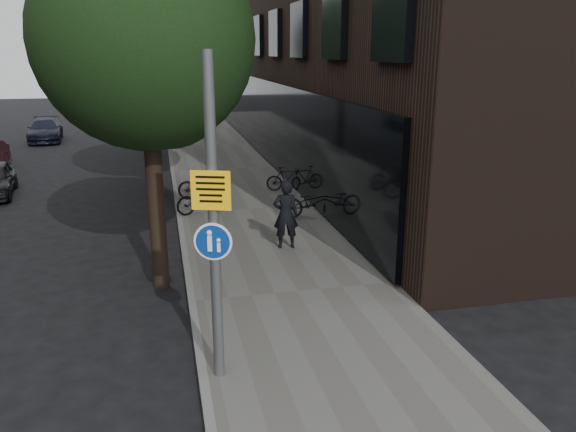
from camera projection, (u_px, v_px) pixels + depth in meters
name	position (u px, v px, depth m)	size (l,w,h in m)	color
ground	(332.00, 383.00, 8.93)	(120.00, 120.00, 0.00)	black
sidewalk	(249.00, 211.00, 18.32)	(4.50, 60.00, 0.12)	#5E5C57
curb_edge	(179.00, 215.00, 17.83)	(0.15, 60.00, 0.13)	slate
street_tree_near	(149.00, 49.00, 11.28)	(4.40, 4.40, 7.50)	black
street_tree_mid	(151.00, 50.00, 19.22)	(5.00, 5.00, 7.80)	black
street_tree_far	(152.00, 50.00, 27.64)	(5.00, 5.00, 7.80)	black
signpost	(214.00, 224.00, 8.26)	(0.56, 0.21, 4.99)	#595B5E
pedestrian	(286.00, 214.00, 14.50)	(0.65, 0.43, 1.79)	black
parked_bike_facade_near	(313.00, 202.00, 17.15)	(0.67, 1.92, 1.01)	black
parked_bike_facade_far	(287.00, 179.00, 20.54)	(0.42, 1.49, 0.89)	black
parked_bike_curb_near	(203.00, 198.00, 17.78)	(0.65, 1.85, 0.97)	black
parked_bike_curb_far	(202.00, 185.00, 19.28)	(0.48, 1.71, 1.03)	black
parked_car_far	(45.00, 130.00, 32.60)	(1.78, 4.37, 1.27)	black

